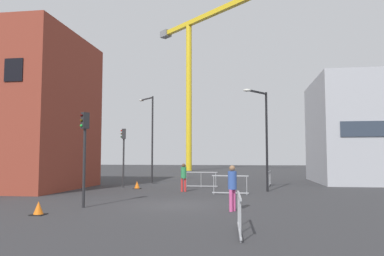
{
  "coord_description": "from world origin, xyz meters",
  "views": [
    {
      "loc": [
        3.15,
        -16.39,
        2.12
      ],
      "look_at": [
        0.0,
        5.0,
        3.78
      ],
      "focal_mm": 35.08,
      "sensor_mm": 36.0,
      "label": 1
    }
  ],
  "objects": [
    {
      "name": "pedestrian_walking",
      "position": [
        2.56,
        -1.52,
        1.04
      ],
      "size": [
        0.34,
        0.34,
        1.79
      ],
      "color": "#D14C8C",
      "rests_on": "ground"
    },
    {
      "name": "traffic_light_corner",
      "position": [
        -5.39,
        8.8,
        2.73
      ],
      "size": [
        0.39,
        0.31,
        4.08
      ],
      "color": "#2D2D30",
      "rests_on": "ground"
    },
    {
      "name": "traffic_cone_on_verge",
      "position": [
        -4.14,
        7.96,
        0.23
      ],
      "size": [
        0.49,
        0.49,
        0.5
      ],
      "color": "black",
      "rests_on": "ground"
    },
    {
      "name": "streetlamp_tall",
      "position": [
        -4.73,
        13.65,
        4.25
      ],
      "size": [
        1.6,
        1.45,
        7.11
      ],
      "color": "#232326",
      "rests_on": "ground"
    },
    {
      "name": "safety_barrier_front",
      "position": [
        -0.04,
        9.57,
        0.56
      ],
      "size": [
        2.28,
        0.09,
        1.08
      ],
      "color": "#9EA0A5",
      "rests_on": "ground"
    },
    {
      "name": "ground",
      "position": [
        0.0,
        0.0,
        0.0
      ],
      "size": [
        160.0,
        160.0,
        0.0
      ],
      "primitive_type": "plane",
      "color": "#333335"
    },
    {
      "name": "traffic_light_crosswalk",
      "position": [
        -3.68,
        -1.34,
        2.69
      ],
      "size": [
        0.36,
        0.38,
        4.01
      ],
      "color": "#232326",
      "rests_on": "ground"
    },
    {
      "name": "streetlamp_short",
      "position": [
        4.16,
        6.91,
        3.76
      ],
      "size": [
        1.47,
        1.8,
        6.14
      ],
      "color": "black",
      "rests_on": "ground"
    },
    {
      "name": "safety_barrier_right_run",
      "position": [
        2.91,
        -5.8,
        0.56
      ],
      "size": [
        0.18,
        2.34,
        1.08
      ],
      "color": "#9EA0A5",
      "rests_on": "ground"
    },
    {
      "name": "construction_crane",
      "position": [
        -5.26,
        40.08,
        15.99
      ],
      "size": [
        15.86,
        14.78,
        23.59
      ],
      "color": "yellow",
      "rests_on": "ground"
    },
    {
      "name": "safety_barrier_rear",
      "position": [
        2.18,
        4.98,
        0.56
      ],
      "size": [
        2.07,
        0.18,
        1.08
      ],
      "color": "#9EA0A5",
      "rests_on": "ground"
    },
    {
      "name": "brick_building",
      "position": [
        -12.13,
        6.73,
        5.13
      ],
      "size": [
        8.38,
        8.68,
        10.26
      ],
      "color": "brown",
      "rests_on": "ground"
    },
    {
      "name": "pedestrian_waiting",
      "position": [
        -0.71,
        6.3,
        0.99
      ],
      "size": [
        0.34,
        0.34,
        1.71
      ],
      "color": "red",
      "rests_on": "ground"
    },
    {
      "name": "safety_barrier_left_run",
      "position": [
        4.73,
        11.56,
        0.56
      ],
      "size": [
        0.33,
        2.24,
        1.08
      ],
      "color": "gray",
      "rests_on": "ground"
    },
    {
      "name": "traffic_cone_by_barrier",
      "position": [
        -4.43,
        -3.48,
        0.23
      ],
      "size": [
        0.49,
        0.49,
        0.5
      ],
      "color": "black",
      "rests_on": "ground"
    }
  ]
}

